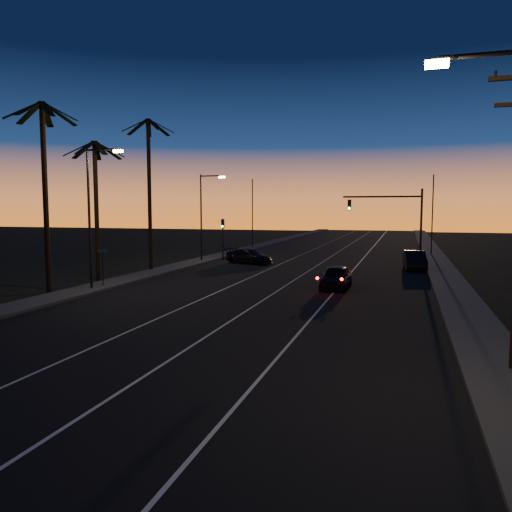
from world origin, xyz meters
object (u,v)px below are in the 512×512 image
(lead_car, at_px, (336,277))
(right_car, at_px, (415,260))
(cross_car, at_px, (249,256))
(signal_mast, at_px, (394,213))

(lead_car, xyz_separation_m, right_car, (5.11, 11.97, 0.06))
(lead_car, relative_size, cross_car, 0.95)
(lead_car, bearing_deg, cross_car, 128.72)
(right_car, height_order, cross_car, right_car)
(signal_mast, distance_m, right_car, 5.15)
(cross_car, bearing_deg, right_car, -1.34)
(signal_mast, distance_m, cross_car, 13.95)
(signal_mast, height_order, lead_car, signal_mast)
(signal_mast, xyz_separation_m, lead_car, (-3.25, -14.67, -4.03))
(cross_car, bearing_deg, lead_car, -51.28)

